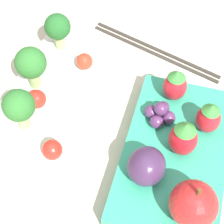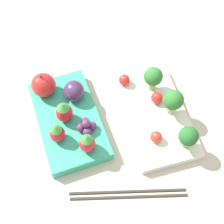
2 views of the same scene
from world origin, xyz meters
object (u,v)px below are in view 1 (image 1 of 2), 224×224
strawberry_0 (175,85)px  strawberry_2 (209,118)px  bento_box_savoury (57,96)px  chopsticks_pair (153,49)px  bento_box_fruit (174,155)px  apple (193,204)px  broccoli_floret_1 (19,107)px  cherry_tomato_1 (84,61)px  cherry_tomato_0 (52,150)px  plum (146,166)px  broccoli_floret_2 (31,64)px  grape_cluster (160,114)px  cherry_tomato_2 (37,99)px  strawberry_1 (183,138)px  broccoli_floret_0 (58,28)px

strawberry_0 → strawberry_2: bearing=-121.1°
bento_box_savoury → chopsticks_pair: bento_box_savoury is taller
bento_box_fruit → apple: size_ratio=3.87×
broccoli_floret_1 → cherry_tomato_1: (0.12, -0.02, -0.03)m
bento_box_fruit → cherry_tomato_0: bearing=116.0°
bento_box_savoury → bento_box_fruit: 0.17m
bento_box_fruit → plum: (-0.05, 0.02, 0.03)m
broccoli_floret_2 → plum: broccoli_floret_2 is taller
bento_box_fruit → broccoli_floret_2: broccoli_floret_2 is taller
strawberry_2 → apple: bearing=-172.5°
broccoli_floret_2 → strawberry_2: (0.02, -0.22, -0.01)m
chopsticks_pair → grape_cluster: bearing=-157.1°
bento_box_savoury → cherry_tomato_2: size_ratio=9.23×
bento_box_savoury → strawberry_1: size_ratio=4.50×
strawberry_2 → plum: size_ratio=1.00×
strawberry_0 → strawberry_2: 0.06m
cherry_tomato_1 → grape_cluster: bearing=-110.0°
apple → strawberry_2: (0.11, 0.01, -0.00)m
strawberry_2 → grape_cluster: strawberry_2 is taller
broccoli_floret_1 → cherry_tomato_0: broccoli_floret_1 is taller
bento_box_savoury → strawberry_2: (0.02, -0.19, 0.04)m
strawberry_0 → chopsticks_pair: size_ratio=0.22×
broccoli_floret_2 → strawberry_2: bearing=-85.1°
broccoli_floret_2 → strawberry_1: size_ratio=1.24×
broccoli_floret_1 → cherry_tomato_0: size_ratio=2.49×
cherry_tomato_1 → chopsticks_pair: (0.09, -0.07, -0.03)m
bento_box_fruit → grape_cluster: (0.03, 0.03, 0.02)m
bento_box_savoury → apple: bearing=-113.6°
bento_box_savoury → broccoli_floret_1: 0.08m
broccoli_floret_0 → chopsticks_pair: broccoli_floret_0 is taller
cherry_tomato_1 → strawberry_1: strawberry_1 is taller
grape_cluster → chopsticks_pair: size_ratio=0.19×
broccoli_floret_0 → cherry_tomato_0: bearing=-153.6°
cherry_tomato_1 → broccoli_floret_0: bearing=66.7°
strawberry_1 → grape_cluster: size_ratio=1.27×
broccoli_floret_1 → chopsticks_pair: bearing=-24.1°
cherry_tomato_0 → cherry_tomato_2: same height
strawberry_0 → strawberry_2: (-0.03, -0.05, -0.00)m
apple → strawberry_2: bearing=7.5°
apple → chopsticks_pair: (0.23, 0.13, -0.05)m
cherry_tomato_0 → cherry_tomato_2: 0.08m
bento_box_fruit → chopsticks_pair: bearing=28.1°
strawberry_2 → grape_cluster: 0.06m
cherry_tomato_0 → cherry_tomato_1: size_ratio=1.05×
strawberry_0 → chopsticks_pair: strawberry_0 is taller
broccoli_floret_2 → grape_cluster: 0.17m
broccoli_floret_1 → strawberry_0: (0.11, -0.15, -0.01)m
bento_box_fruit → strawberry_0: strawberry_0 is taller
bento_box_savoury → broccoli_floret_2: (-0.00, 0.03, 0.05)m
apple → bento_box_fruit: bearing=28.6°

